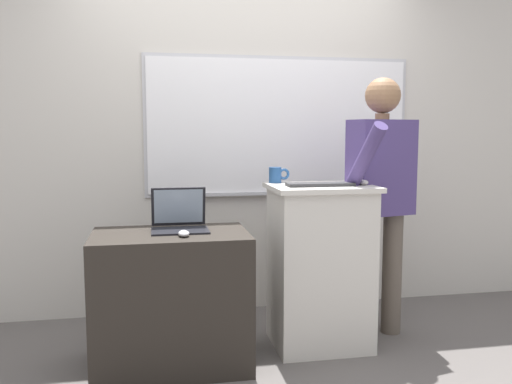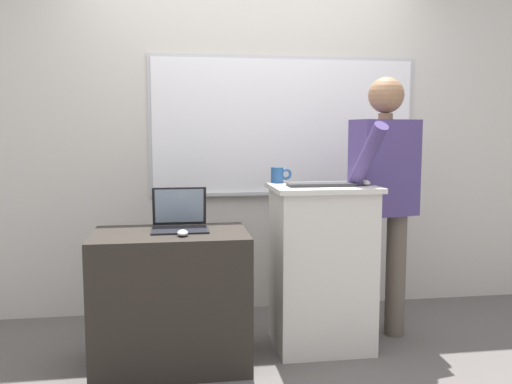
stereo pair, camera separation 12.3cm
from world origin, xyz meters
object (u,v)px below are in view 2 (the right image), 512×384
Objects in this scene: side_desk at (171,299)px; laptop at (180,216)px; computer_mouse_by_laptop at (183,233)px; coffee_mug at (278,175)px; computer_mouse_by_keyboard at (365,183)px; person_presenter at (384,189)px; lectern_podium at (321,266)px; wireless_keyboard at (321,185)px.

laptop is (0.06, 0.11, 0.46)m from side_desk.
coffee_mug reaches higher than computer_mouse_by_laptop.
person_presenter is at bearing 36.17° from computer_mouse_by_keyboard.
person_presenter reaches higher than computer_mouse_by_laptop.
lectern_podium is 0.60× the size of person_presenter.
computer_mouse_by_laptop is at bearing -178.09° from person_presenter.
computer_mouse_by_laptop is 0.81m from coffee_mug.
person_presenter is (0.43, 0.08, 0.47)m from lectern_podium.
computer_mouse_by_keyboard reaches higher than side_desk.
laptop is 1.14m from computer_mouse_by_keyboard.
wireless_keyboard reaches higher than computer_mouse_by_laptop.
computer_mouse_by_laptop is at bearing -60.28° from side_desk.
lectern_podium is 0.94m from side_desk.
wireless_keyboard is at bearing -176.42° from computer_mouse_by_keyboard.
computer_mouse_by_laptop is at bearing -86.86° from laptop.
coffee_mug reaches higher than lectern_podium.
lectern_podium is 0.94m from laptop.
laptop is at bearing 62.67° from side_desk.
computer_mouse_by_keyboard is (1.12, -0.03, 0.18)m from laptop.
computer_mouse_by_laptop is at bearing -163.60° from lectern_podium.
lectern_podium reaches higher than side_desk.
side_desk is 8.79× the size of computer_mouse_by_keyboard.
coffee_mug is at bearing 25.01° from side_desk.
computer_mouse_by_keyboard reaches higher than laptop.
lectern_podium is 0.58m from computer_mouse_by_keyboard.
coffee_mug is at bearing 141.49° from lectern_podium.
person_presenter reaches higher than coffee_mug.
computer_mouse_by_keyboard is at bearing 10.45° from computer_mouse_by_laptop.
computer_mouse_by_laptop is (0.01, -0.23, -0.06)m from laptop.
side_desk is 2.16× the size of wireless_keyboard.
side_desk is 1.02m from coffee_mug.
side_desk is 2.71× the size of laptop.
wireless_keyboard is at bearing -50.16° from coffee_mug.
computer_mouse_by_keyboard is (0.28, 0.02, 0.01)m from wireless_keyboard.
person_presenter is 0.48m from wireless_keyboard.
person_presenter is 16.88× the size of computer_mouse_by_keyboard.
person_presenter is at bearing 4.52° from laptop.
laptop is 0.24m from computer_mouse_by_laptop.
coffee_mug reaches higher than wireless_keyboard.
wireless_keyboard reaches higher than side_desk.
lectern_podium reaches higher than computer_mouse_by_laptop.
person_presenter reaches higher than side_desk.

